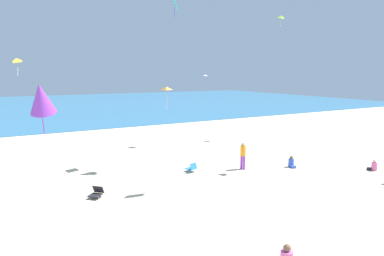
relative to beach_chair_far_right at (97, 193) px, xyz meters
name	(u,v)px	position (x,y,z in m)	size (l,w,h in m)	color
ground_plane	(158,165)	(4.68, 3.69, -0.23)	(120.00, 120.00, 0.00)	beige
ocean_water	(60,105)	(4.68, 48.91, -0.20)	(120.00, 60.00, 0.05)	teal
beach_chair_far_right	(97,193)	(0.00, 0.00, 0.00)	(0.82, 0.82, 0.52)	black
beach_chair_mid_beach	(192,168)	(5.84, 1.38, 0.03)	(0.68, 0.74, 0.56)	#2370B2
person_0	(291,163)	(11.73, -0.74, 0.04)	(0.45, 0.63, 0.72)	blue
person_1	(243,154)	(8.82, 0.37, 0.74)	(0.42, 0.42, 1.68)	purple
person_4	(374,166)	(15.48, -3.66, 0.02)	(0.48, 0.61, 0.68)	#D8599E
kite_purple	(41,98)	(-2.38, -4.18, 4.75)	(1.09, 1.22, 1.65)	purple
kite_orange	(167,88)	(7.65, 8.67, 4.34)	(0.84, 0.79, 1.78)	orange
kite_yellow	(16,60)	(-2.69, 6.66, 6.25)	(0.72, 0.75, 1.05)	yellow
kite_teal	(174,2)	(5.98, 3.78, 9.79)	(0.52, 0.91, 1.39)	#1EADAD
kite_white	(205,75)	(16.26, 17.01, 5.31)	(0.41, 0.31, 0.90)	white
kite_lime	(281,17)	(17.77, 6.99, 10.30)	(0.61, 0.50, 0.96)	#99DB33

